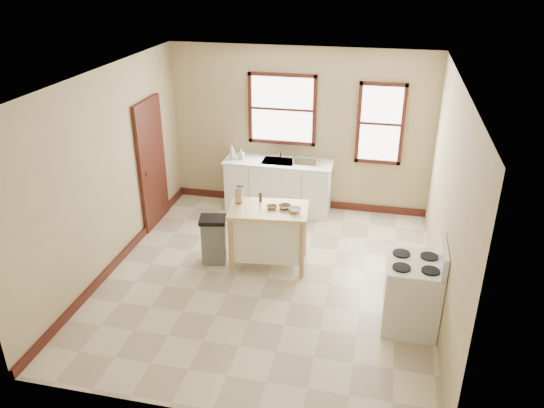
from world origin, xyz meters
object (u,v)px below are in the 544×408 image
at_px(pepper_grinder, 260,197).
at_px(bowl_a, 272,207).
at_px(kitchen_island, 269,236).
at_px(knife_block, 239,196).
at_px(bowl_b, 285,207).
at_px(trash_bin, 214,240).
at_px(gas_stove, 413,284).
at_px(soap_bottle_b, 241,154).
at_px(dish_rack, 306,160).
at_px(bowl_c, 295,210).
at_px(soap_bottle_a, 232,152).

relative_size(pepper_grinder, bowl_a, 0.98).
xyz_separation_m(kitchen_island, knife_block, (-0.46, 0.11, 0.55)).
distance_m(pepper_grinder, bowl_b, 0.42).
xyz_separation_m(trash_bin, gas_stove, (2.78, -0.88, 0.21)).
distance_m(soap_bottle_b, kitchen_island, 2.06).
bearing_deg(kitchen_island, gas_stove, -32.92).
bearing_deg(bowl_a, pepper_grinder, 138.50).
relative_size(dish_rack, knife_block, 2.10).
distance_m(dish_rack, bowl_b, 1.78).
bearing_deg(knife_block, bowl_a, -10.31).
bearing_deg(pepper_grinder, knife_block, -163.31).
height_order(soap_bottle_b, pepper_grinder, soap_bottle_b).
bearing_deg(kitchen_island, bowl_c, -11.19).
xyz_separation_m(soap_bottle_a, pepper_grinder, (0.87, -1.54, -0.07)).
height_order(bowl_a, bowl_b, bowl_b).
height_order(dish_rack, bowl_a, dish_rack).
xyz_separation_m(pepper_grinder, bowl_b, (0.39, -0.15, -0.05)).
height_order(knife_block, bowl_c, knife_block).
bearing_deg(soap_bottle_a, bowl_c, -45.92).
xyz_separation_m(dish_rack, kitchen_island, (-0.24, -1.82, -0.52)).
bearing_deg(pepper_grinder, trash_bin, -153.39).
distance_m(soap_bottle_b, bowl_b, 2.05).
bearing_deg(dish_rack, soap_bottle_b, -174.10).
bearing_deg(soap_bottle_b, bowl_b, -49.36).
height_order(bowl_a, trash_bin, bowl_a).
bearing_deg(bowl_c, trash_bin, -175.75).
height_order(bowl_b, trash_bin, bowl_b).
bearing_deg(gas_stove, bowl_a, 152.54).
bearing_deg(bowl_b, trash_bin, -170.55).
relative_size(kitchen_island, bowl_b, 6.06).
xyz_separation_m(pepper_grinder, bowl_c, (0.55, -0.23, -0.05)).
bearing_deg(soap_bottle_a, soap_bottle_b, 17.60).
xyz_separation_m(pepper_grinder, gas_stove, (2.15, -1.19, -0.40)).
distance_m(bowl_a, bowl_b, 0.18).
bearing_deg(dish_rack, knife_block, -108.91).
bearing_deg(bowl_a, trash_bin, -171.04).
xyz_separation_m(soap_bottle_a, knife_block, (0.58, -1.63, -0.04)).
xyz_separation_m(kitchen_island, bowl_b, (0.22, 0.05, 0.47)).
distance_m(pepper_grinder, trash_bin, 0.93).
bearing_deg(knife_block, trash_bin, -145.38).
relative_size(dish_rack, bowl_a, 2.73).
distance_m(knife_block, bowl_a, 0.51).
height_order(soap_bottle_a, soap_bottle_b, soap_bottle_a).
height_order(soap_bottle_b, trash_bin, soap_bottle_b).
xyz_separation_m(bowl_b, gas_stove, (1.76, -1.05, -0.35)).
relative_size(kitchen_island, trash_bin, 1.52).
height_order(dish_rack, gas_stove, gas_stove).
relative_size(soap_bottle_b, gas_stove, 0.15).
xyz_separation_m(knife_block, gas_stove, (2.44, -1.10, -0.43)).
relative_size(dish_rack, bowl_b, 2.31).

